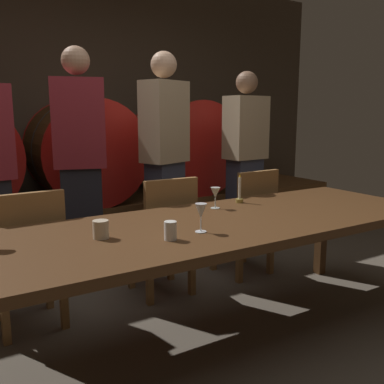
{
  "coord_description": "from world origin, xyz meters",
  "views": [
    {
      "loc": [
        -1.25,
        -1.93,
        1.32
      ],
      "look_at": [
        0.17,
        0.39,
        0.82
      ],
      "focal_mm": 39.7,
      "sensor_mm": 36.0,
      "label": 1
    }
  ],
  "objects_px": {
    "chair_left": "(28,254)",
    "chair_right": "(248,217)",
    "cup_center": "(101,229)",
    "cup_right": "(170,231)",
    "guest_far_right": "(245,162)",
    "wine_glass_far_right": "(215,194)",
    "guest_center_left": "(81,166)",
    "wine_glass_center_right": "(201,212)",
    "chair_center": "(165,231)",
    "candle_center": "(240,195)",
    "wine_barrel_right": "(183,147)",
    "dining_table": "(215,231)",
    "wine_barrel_center": "(84,151)",
    "guest_center_right": "(165,160)"
  },
  "relations": [
    {
      "from": "guest_center_right",
      "to": "candle_center",
      "type": "relative_size",
      "value": 9.11
    },
    {
      "from": "dining_table",
      "to": "cup_right",
      "type": "distance_m",
      "value": 0.44
    },
    {
      "from": "cup_right",
      "to": "guest_far_right",
      "type": "bearing_deg",
      "value": 41.89
    },
    {
      "from": "chair_right",
      "to": "wine_glass_far_right",
      "type": "xyz_separation_m",
      "value": [
        -0.63,
        -0.44,
        0.33
      ]
    },
    {
      "from": "wine_barrel_right",
      "to": "dining_table",
      "type": "relative_size",
      "value": 0.34
    },
    {
      "from": "chair_left",
      "to": "chair_right",
      "type": "distance_m",
      "value": 1.72
    },
    {
      "from": "candle_center",
      "to": "wine_glass_center_right",
      "type": "bearing_deg",
      "value": -142.15
    },
    {
      "from": "guest_center_left",
      "to": "cup_center",
      "type": "height_order",
      "value": "guest_center_left"
    },
    {
      "from": "chair_left",
      "to": "chair_right",
      "type": "relative_size",
      "value": 1.0
    },
    {
      "from": "guest_center_left",
      "to": "guest_center_right",
      "type": "height_order",
      "value": "guest_center_right"
    },
    {
      "from": "wine_barrel_right",
      "to": "wine_glass_far_right",
      "type": "height_order",
      "value": "wine_barrel_right"
    },
    {
      "from": "chair_left",
      "to": "cup_center",
      "type": "bearing_deg",
      "value": 106.71
    },
    {
      "from": "guest_far_right",
      "to": "cup_right",
      "type": "relative_size",
      "value": 18.6
    },
    {
      "from": "chair_right",
      "to": "dining_table",
      "type": "bearing_deg",
      "value": 37.77
    },
    {
      "from": "wine_glass_far_right",
      "to": "wine_glass_center_right",
      "type": "bearing_deg",
      "value": -131.98
    },
    {
      "from": "candle_center",
      "to": "cup_center",
      "type": "xyz_separation_m",
      "value": [
        -1.1,
        -0.32,
        -0.01
      ]
    },
    {
      "from": "guest_far_right",
      "to": "wine_glass_center_right",
      "type": "relative_size",
      "value": 11.36
    },
    {
      "from": "wine_barrel_right",
      "to": "chair_center",
      "type": "relative_size",
      "value": 1.12
    },
    {
      "from": "guest_center_left",
      "to": "guest_far_right",
      "type": "bearing_deg",
      "value": -164.86
    },
    {
      "from": "chair_center",
      "to": "candle_center",
      "type": "distance_m",
      "value": 0.61
    },
    {
      "from": "chair_left",
      "to": "dining_table",
      "type": "bearing_deg",
      "value": 140.43
    },
    {
      "from": "dining_table",
      "to": "chair_right",
      "type": "height_order",
      "value": "chair_right"
    },
    {
      "from": "wine_barrel_right",
      "to": "wine_glass_far_right",
      "type": "distance_m",
      "value": 2.02
    },
    {
      "from": "dining_table",
      "to": "wine_glass_far_right",
      "type": "relative_size",
      "value": 20.98
    },
    {
      "from": "cup_center",
      "to": "cup_right",
      "type": "height_order",
      "value": "cup_right"
    },
    {
      "from": "guest_far_right",
      "to": "candle_center",
      "type": "xyz_separation_m",
      "value": [
        -0.74,
        -0.88,
        -0.1
      ]
    },
    {
      "from": "wine_barrel_center",
      "to": "wine_glass_far_right",
      "type": "relative_size",
      "value": 7.2
    },
    {
      "from": "chair_right",
      "to": "guest_center_left",
      "type": "bearing_deg",
      "value": -27.98
    },
    {
      "from": "cup_right",
      "to": "wine_barrel_center",
      "type": "bearing_deg",
      "value": 82.46
    },
    {
      "from": "wine_barrel_center",
      "to": "guest_center_right",
      "type": "bearing_deg",
      "value": -64.26
    },
    {
      "from": "chair_right",
      "to": "wine_glass_center_right",
      "type": "bearing_deg",
      "value": 37.18
    },
    {
      "from": "chair_left",
      "to": "cup_center",
      "type": "height_order",
      "value": "chair_left"
    },
    {
      "from": "guest_center_right",
      "to": "chair_left",
      "type": "bearing_deg",
      "value": 3.85
    },
    {
      "from": "dining_table",
      "to": "cup_right",
      "type": "relative_size",
      "value": 31.34
    },
    {
      "from": "chair_left",
      "to": "chair_center",
      "type": "height_order",
      "value": "same"
    },
    {
      "from": "wine_barrel_right",
      "to": "guest_center_left",
      "type": "relative_size",
      "value": 0.55
    },
    {
      "from": "candle_center",
      "to": "wine_glass_far_right",
      "type": "relative_size",
      "value": 1.46
    },
    {
      "from": "guest_center_right",
      "to": "wine_barrel_center",
      "type": "bearing_deg",
      "value": -84.95
    },
    {
      "from": "chair_center",
      "to": "candle_center",
      "type": "bearing_deg",
      "value": 137.12
    },
    {
      "from": "chair_center",
      "to": "chair_right",
      "type": "height_order",
      "value": "same"
    },
    {
      "from": "chair_right",
      "to": "guest_center_left",
      "type": "height_order",
      "value": "guest_center_left"
    },
    {
      "from": "wine_barrel_center",
      "to": "dining_table",
      "type": "bearing_deg",
      "value": -87.71
    },
    {
      "from": "chair_center",
      "to": "dining_table",
      "type": "bearing_deg",
      "value": 87.15
    },
    {
      "from": "guest_center_left",
      "to": "dining_table",
      "type": "bearing_deg",
      "value": 123.54
    },
    {
      "from": "chair_right",
      "to": "wine_glass_center_right",
      "type": "height_order",
      "value": "chair_right"
    },
    {
      "from": "wine_barrel_right",
      "to": "guest_far_right",
      "type": "height_order",
      "value": "guest_far_right"
    },
    {
      "from": "guest_center_right",
      "to": "cup_right",
      "type": "height_order",
      "value": "guest_center_right"
    },
    {
      "from": "chair_center",
      "to": "guest_far_right",
      "type": "distance_m",
      "value": 1.29
    },
    {
      "from": "guest_center_left",
      "to": "wine_glass_far_right",
      "type": "bearing_deg",
      "value": 136.61
    },
    {
      "from": "guest_center_right",
      "to": "guest_far_right",
      "type": "relative_size",
      "value": 1.07
    }
  ]
}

